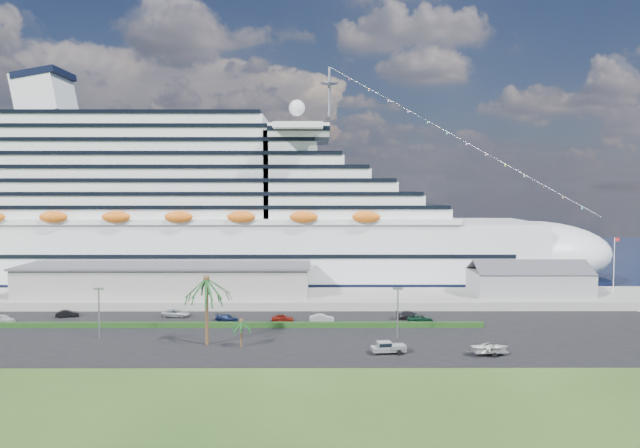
{
  "coord_description": "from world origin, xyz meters",
  "views": [
    {
      "loc": [
        7.14,
        -91.07,
        24.55
      ],
      "look_at": [
        7.58,
        30.0,
        17.3
      ],
      "focal_mm": 35.0,
      "sensor_mm": 36.0,
      "label": 1
    }
  ],
  "objects_px": {
    "parked_car_3": "(227,318)",
    "boat_trailer": "(490,348)",
    "cruise_ship": "(203,218)",
    "pickup_truck": "(388,347)"
  },
  "relations": [
    {
      "from": "parked_car_3",
      "to": "boat_trailer",
      "type": "relative_size",
      "value": 0.69
    },
    {
      "from": "cruise_ship",
      "to": "boat_trailer",
      "type": "relative_size",
      "value": 30.09
    },
    {
      "from": "parked_car_3",
      "to": "cruise_ship",
      "type": "bearing_deg",
      "value": 37.14
    },
    {
      "from": "cruise_ship",
      "to": "boat_trailer",
      "type": "height_order",
      "value": "cruise_ship"
    },
    {
      "from": "pickup_truck",
      "to": "boat_trailer",
      "type": "bearing_deg",
      "value": -4.45
    },
    {
      "from": "boat_trailer",
      "to": "parked_car_3",
      "type": "bearing_deg",
      "value": 150.75
    },
    {
      "from": "pickup_truck",
      "to": "boat_trailer",
      "type": "height_order",
      "value": "boat_trailer"
    },
    {
      "from": "parked_car_3",
      "to": "boat_trailer",
      "type": "xyz_separation_m",
      "value": [
        41.46,
        -23.22,
        0.55
      ]
    },
    {
      "from": "cruise_ship",
      "to": "pickup_truck",
      "type": "bearing_deg",
      "value": -59.14
    },
    {
      "from": "cruise_ship",
      "to": "parked_car_3",
      "type": "height_order",
      "value": "cruise_ship"
    }
  ]
}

